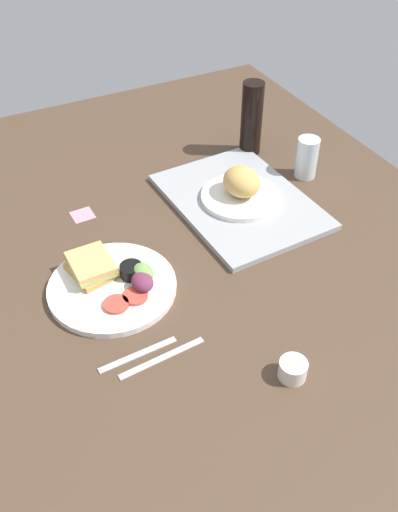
% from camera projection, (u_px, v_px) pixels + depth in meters
% --- Properties ---
extents(ground_plane, '(1.90, 1.50, 0.03)m').
position_uv_depth(ground_plane, '(184.00, 272.00, 1.33)').
color(ground_plane, '#4C3828').
extents(serving_tray, '(0.47, 0.35, 0.02)m').
position_uv_depth(serving_tray, '(240.00, 201.00, 1.50)').
color(serving_tray, '#9EA0A3').
rests_on(serving_tray, ground_plane).
extents(bread_plate_near, '(0.21, 0.21, 0.09)m').
position_uv_depth(bread_plate_near, '(241.00, 189.00, 1.48)').
color(bread_plate_near, white).
rests_on(bread_plate_near, serving_tray).
extents(plate_with_salad, '(0.29, 0.29, 0.05)m').
position_uv_depth(plate_with_salad, '(113.00, 282.00, 1.26)').
color(plate_with_salad, white).
rests_on(plate_with_salad, ground_plane).
extents(drinking_glass, '(0.06, 0.06, 0.12)m').
position_uv_depth(drinking_glass, '(307.00, 158.00, 1.57)').
color(drinking_glass, silver).
rests_on(drinking_glass, ground_plane).
extents(soda_bottle, '(0.06, 0.06, 0.22)m').
position_uv_depth(soda_bottle, '(252.00, 119.00, 1.64)').
color(soda_bottle, black).
rests_on(soda_bottle, ground_plane).
extents(espresso_cup, '(0.06, 0.06, 0.04)m').
position_uv_depth(espresso_cup, '(293.00, 370.00, 1.07)').
color(espresso_cup, silver).
rests_on(espresso_cup, ground_plane).
extents(fork, '(0.02, 0.17, 0.01)m').
position_uv_depth(fork, '(138.00, 354.00, 1.12)').
color(fork, '#B7B7BC').
rests_on(fork, ground_plane).
extents(knife, '(0.03, 0.19, 0.01)m').
position_uv_depth(knife, '(162.00, 358.00, 1.12)').
color(knife, '#B7B7BC').
rests_on(knife, ground_plane).
extents(sticky_note, '(0.06, 0.06, 0.00)m').
position_uv_depth(sticky_note, '(83.00, 215.00, 1.47)').
color(sticky_note, pink).
rests_on(sticky_note, ground_plane).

